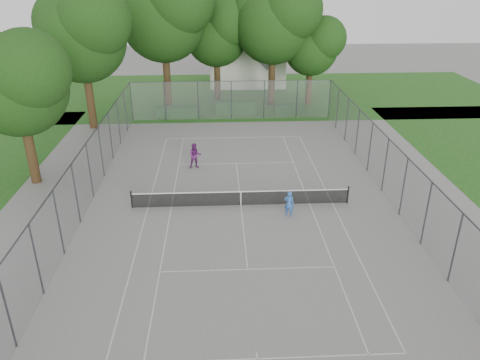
{
  "coord_description": "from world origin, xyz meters",
  "views": [
    {
      "loc": [
        -1.26,
        -24.5,
        13.08
      ],
      "look_at": [
        0.0,
        1.0,
        1.2
      ],
      "focal_mm": 35.0,
      "sensor_mm": 36.0,
      "label": 1
    }
  ],
  "objects_px": {
    "tennis_net": "(241,198)",
    "woman_player": "(195,156)",
    "house": "(247,47)",
    "girl_player": "(289,204)"
  },
  "relations": [
    {
      "from": "house",
      "to": "girl_player",
      "type": "relative_size",
      "value": 6.9
    },
    {
      "from": "girl_player",
      "to": "woman_player",
      "type": "height_order",
      "value": "woman_player"
    },
    {
      "from": "girl_player",
      "to": "woman_player",
      "type": "xyz_separation_m",
      "value": [
        -5.55,
        7.15,
        0.14
      ]
    },
    {
      "from": "tennis_net",
      "to": "woman_player",
      "type": "xyz_separation_m",
      "value": [
        -2.9,
        5.77,
        0.4
      ]
    },
    {
      "from": "woman_player",
      "to": "tennis_net",
      "type": "bearing_deg",
      "value": -70.93
    },
    {
      "from": "girl_player",
      "to": "house",
      "type": "bearing_deg",
      "value": -70.58
    },
    {
      "from": "tennis_net",
      "to": "house",
      "type": "xyz_separation_m",
      "value": [
        2.25,
        30.98,
        3.77
      ]
    },
    {
      "from": "house",
      "to": "woman_player",
      "type": "bearing_deg",
      "value": -101.53
    },
    {
      "from": "house",
      "to": "girl_player",
      "type": "xyz_separation_m",
      "value": [
        0.41,
        -32.36,
        -3.51
      ]
    },
    {
      "from": "tennis_net",
      "to": "woman_player",
      "type": "height_order",
      "value": "woman_player"
    }
  ]
}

